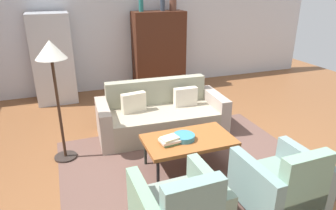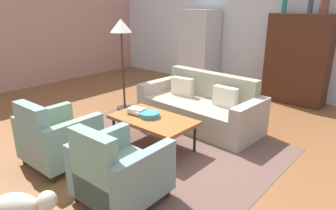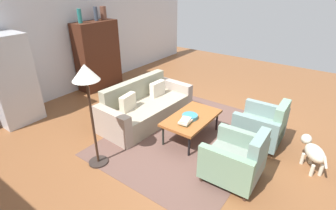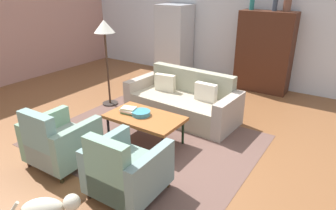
{
  "view_description": "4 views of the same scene",
  "coord_description": "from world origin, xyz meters",
  "px_view_note": "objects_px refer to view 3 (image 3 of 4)",
  "views": [
    {
      "loc": [
        -1.69,
        -3.41,
        2.39
      ],
      "look_at": [
        -0.25,
        0.52,
        0.7
      ],
      "focal_mm": 32.48,
      "sensor_mm": 36.0,
      "label": 1
    },
    {
      "loc": [
        2.56,
        -2.97,
        1.98
      ],
      "look_at": [
        -0.14,
        0.15,
        0.59
      ],
      "focal_mm": 32.23,
      "sensor_mm": 36.0,
      "label": 2
    },
    {
      "loc": [
        -3.88,
        -2.25,
        2.79
      ],
      "look_at": [
        -0.25,
        0.39,
        0.57
      ],
      "focal_mm": 27.43,
      "sensor_mm": 36.0,
      "label": 3
    },
    {
      "loc": [
        2.44,
        -3.41,
        2.4
      ],
      "look_at": [
        0.06,
        0.17,
        0.6
      ],
      "focal_mm": 31.77,
      "sensor_mm": 36.0,
      "label": 4
    }
  ],
  "objects_px": {
    "vase_small": "(103,13)",
    "dog": "(313,152)",
    "armchair_left": "(237,161)",
    "coffee_table": "(192,118)",
    "book_stack": "(185,121)",
    "floor_lamp": "(87,83)",
    "armchair_right": "(263,127)",
    "couch": "(145,108)",
    "vase_tall": "(80,16)",
    "cabinet": "(98,55)",
    "vase_round": "(96,14)",
    "fruit_bowl": "(190,117)",
    "refrigerator": "(10,80)"
  },
  "relations": [
    {
      "from": "armchair_right",
      "to": "coffee_table",
      "type": "bearing_deg",
      "value": 115.92
    },
    {
      "from": "vase_small",
      "to": "armchair_left",
      "type": "bearing_deg",
      "value": -110.06
    },
    {
      "from": "couch",
      "to": "vase_tall",
      "type": "bearing_deg",
      "value": -95.74
    },
    {
      "from": "fruit_bowl",
      "to": "floor_lamp",
      "type": "xyz_separation_m",
      "value": [
        -1.52,
        0.85,
        0.96
      ]
    },
    {
      "from": "cabinet",
      "to": "refrigerator",
      "type": "bearing_deg",
      "value": -177.47
    },
    {
      "from": "vase_round",
      "to": "vase_small",
      "type": "relative_size",
      "value": 1.01
    },
    {
      "from": "armchair_left",
      "to": "cabinet",
      "type": "relative_size",
      "value": 0.49
    },
    {
      "from": "armchair_left",
      "to": "dog",
      "type": "relative_size",
      "value": 1.5
    },
    {
      "from": "fruit_bowl",
      "to": "vase_small",
      "type": "bearing_deg",
      "value": 71.43
    },
    {
      "from": "vase_round",
      "to": "armchair_left",
      "type": "bearing_deg",
      "value": -107.29
    },
    {
      "from": "book_stack",
      "to": "vase_tall",
      "type": "height_order",
      "value": "vase_tall"
    },
    {
      "from": "couch",
      "to": "vase_small",
      "type": "relative_size",
      "value": 6.29
    },
    {
      "from": "armchair_right",
      "to": "vase_small",
      "type": "distance_m",
      "value": 4.95
    },
    {
      "from": "vase_small",
      "to": "dog",
      "type": "relative_size",
      "value": 0.58
    },
    {
      "from": "armchair_right",
      "to": "floor_lamp",
      "type": "xyz_separation_m",
      "value": [
        -2.19,
        2.01,
        1.1
      ]
    },
    {
      "from": "couch",
      "to": "coffee_table",
      "type": "bearing_deg",
      "value": 92.59
    },
    {
      "from": "coffee_table",
      "to": "vase_tall",
      "type": "height_order",
      "value": "vase_tall"
    },
    {
      "from": "vase_round",
      "to": "refrigerator",
      "type": "relative_size",
      "value": 0.19
    },
    {
      "from": "coffee_table",
      "to": "armchair_right",
      "type": "distance_m",
      "value": 1.31
    },
    {
      "from": "cabinet",
      "to": "vase_tall",
      "type": "distance_m",
      "value": 1.14
    },
    {
      "from": "fruit_bowl",
      "to": "book_stack",
      "type": "xyz_separation_m",
      "value": [
        -0.22,
        -0.04,
        0.01
      ]
    },
    {
      "from": "couch",
      "to": "cabinet",
      "type": "bearing_deg",
      "value": -105.15
    },
    {
      "from": "book_stack",
      "to": "vase_small",
      "type": "xyz_separation_m",
      "value": [
        1.39,
        3.52,
        1.47
      ]
    },
    {
      "from": "dog",
      "to": "armchair_right",
      "type": "bearing_deg",
      "value": 36.54
    },
    {
      "from": "coffee_table",
      "to": "refrigerator",
      "type": "relative_size",
      "value": 0.65
    },
    {
      "from": "armchair_left",
      "to": "coffee_table",
      "type": "bearing_deg",
      "value": 61.32
    },
    {
      "from": "cabinet",
      "to": "fruit_bowl",
      "type": "bearing_deg",
      "value": -103.23
    },
    {
      "from": "vase_tall",
      "to": "dog",
      "type": "distance_m",
      "value": 5.77
    },
    {
      "from": "couch",
      "to": "cabinet",
      "type": "relative_size",
      "value": 1.19
    },
    {
      "from": "couch",
      "to": "vase_round",
      "type": "height_order",
      "value": "vase_round"
    },
    {
      "from": "armchair_left",
      "to": "cabinet",
      "type": "height_order",
      "value": "cabinet"
    },
    {
      "from": "armchair_left",
      "to": "armchair_right",
      "type": "bearing_deg",
      "value": -1.53
    },
    {
      "from": "coffee_table",
      "to": "armchair_right",
      "type": "relative_size",
      "value": 1.36
    },
    {
      "from": "book_stack",
      "to": "fruit_bowl",
      "type": "bearing_deg",
      "value": 10.08
    },
    {
      "from": "armchair_right",
      "to": "book_stack",
      "type": "bearing_deg",
      "value": 126.93
    },
    {
      "from": "couch",
      "to": "book_stack",
      "type": "bearing_deg",
      "value": 79.33
    },
    {
      "from": "book_stack",
      "to": "dog",
      "type": "bearing_deg",
      "value": -71.92
    },
    {
      "from": "cabinet",
      "to": "vase_small",
      "type": "xyz_separation_m",
      "value": [
        0.35,
        -0.0,
        1.07
      ]
    },
    {
      "from": "armchair_right",
      "to": "fruit_bowl",
      "type": "xyz_separation_m",
      "value": [
        -0.67,
        1.17,
        0.14
      ]
    },
    {
      "from": "vase_tall",
      "to": "dog",
      "type": "height_order",
      "value": "vase_tall"
    },
    {
      "from": "vase_tall",
      "to": "book_stack",
      "type": "bearing_deg",
      "value": -100.27
    },
    {
      "from": "armchair_right",
      "to": "vase_round",
      "type": "xyz_separation_m",
      "value": [
        0.25,
        4.65,
        1.63
      ]
    },
    {
      "from": "floor_lamp",
      "to": "vase_tall",
      "type": "bearing_deg",
      "value": 53.67
    },
    {
      "from": "armchair_right",
      "to": "armchair_left",
      "type": "bearing_deg",
      "value": 178.63
    },
    {
      "from": "coffee_table",
      "to": "vase_round",
      "type": "xyz_separation_m",
      "value": [
        0.85,
        3.48,
        1.56
      ]
    },
    {
      "from": "armchair_left",
      "to": "fruit_bowl",
      "type": "xyz_separation_m",
      "value": [
        0.53,
        1.17,
        0.14
      ]
    },
    {
      "from": "armchair_left",
      "to": "fruit_bowl",
      "type": "distance_m",
      "value": 1.29
    },
    {
      "from": "floor_lamp",
      "to": "dog",
      "type": "bearing_deg",
      "value": -55.95
    },
    {
      "from": "book_stack",
      "to": "floor_lamp",
      "type": "xyz_separation_m",
      "value": [
        -1.3,
        0.89,
        0.95
      ]
    },
    {
      "from": "fruit_bowl",
      "to": "book_stack",
      "type": "height_order",
      "value": "book_stack"
    }
  ]
}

